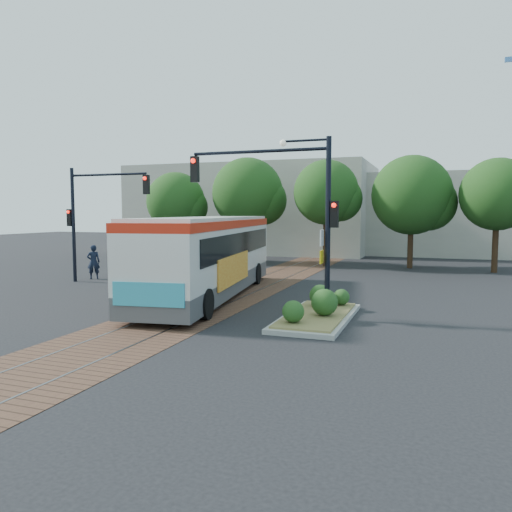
% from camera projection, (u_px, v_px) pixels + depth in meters
% --- Properties ---
extents(ground, '(120.00, 120.00, 0.00)m').
position_uv_depth(ground, '(203.00, 306.00, 19.66)').
color(ground, black).
rests_on(ground, ground).
extents(trackbed, '(3.60, 40.00, 0.02)m').
position_uv_depth(trackbed, '(241.00, 291.00, 23.41)').
color(trackbed, '#523525').
rests_on(trackbed, ground).
extents(tree_row, '(26.40, 5.60, 7.67)m').
position_uv_depth(tree_row, '(323.00, 195.00, 34.21)').
color(tree_row, '#382314').
rests_on(tree_row, ground).
extents(warehouses, '(40.00, 13.00, 8.00)m').
position_uv_depth(warehouses, '(333.00, 211.00, 46.45)').
color(warehouses, '#ADA899').
rests_on(warehouses, ground).
extents(city_bus, '(4.60, 13.24, 3.47)m').
position_uv_depth(city_bus, '(209.00, 252.00, 21.80)').
color(city_bus, '#49494B').
rests_on(city_bus, ground).
extents(traffic_island, '(2.20, 5.20, 1.13)m').
position_uv_depth(traffic_island, '(318.00, 310.00, 17.16)').
color(traffic_island, gray).
rests_on(traffic_island, ground).
extents(signal_pole_main, '(5.49, 0.46, 6.00)m').
position_uv_depth(signal_pole_main, '(293.00, 198.00, 17.23)').
color(signal_pole_main, black).
rests_on(signal_pole_main, ground).
extents(signal_pole_left, '(4.99, 0.34, 6.00)m').
position_uv_depth(signal_pole_left, '(91.00, 209.00, 25.90)').
color(signal_pole_left, black).
rests_on(signal_pole_left, ground).
extents(officer, '(0.82, 0.79, 1.90)m').
position_uv_depth(officer, '(93.00, 262.00, 27.55)').
color(officer, black).
rests_on(officer, ground).
extents(parked_car, '(4.31, 2.83, 1.16)m').
position_uv_depth(parked_car, '(200.00, 261.00, 32.08)').
color(parked_car, black).
rests_on(parked_car, ground).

